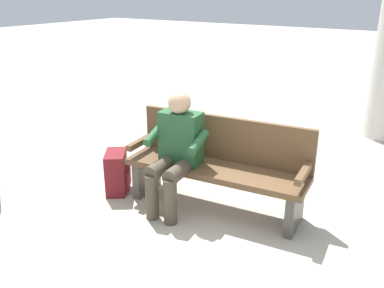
% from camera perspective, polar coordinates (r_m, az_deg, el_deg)
% --- Properties ---
extents(ground_plane, '(40.00, 40.00, 0.00)m').
position_cam_1_polar(ground_plane, '(4.24, 3.08, -8.72)').
color(ground_plane, '#B7AD99').
extents(bench_near, '(1.84, 0.67, 0.90)m').
position_cam_1_polar(bench_near, '(4.10, 3.61, -2.68)').
color(bench_near, brown).
rests_on(bench_near, ground).
extents(person_seated, '(0.60, 0.60, 1.18)m').
position_cam_1_polar(person_seated, '(3.98, -2.28, -0.72)').
color(person_seated, '#23512D').
rests_on(person_seated, ground).
extents(backpack, '(0.38, 0.41, 0.45)m').
position_cam_1_polar(backpack, '(4.53, -10.28, -3.88)').
color(backpack, maroon).
rests_on(backpack, ground).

